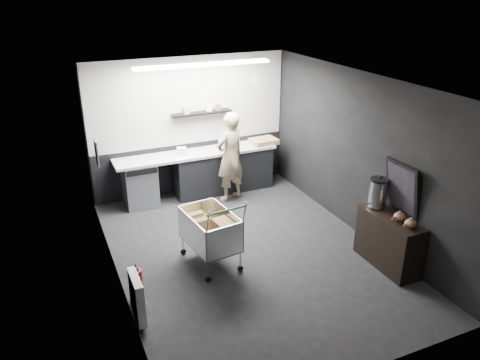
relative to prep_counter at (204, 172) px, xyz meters
name	(u,v)px	position (x,y,z in m)	size (l,w,h in m)	color
floor	(248,253)	(-0.14, -2.42, -0.46)	(5.50, 5.50, 0.00)	black
ceiling	(249,83)	(-0.14, -2.42, 2.24)	(5.50, 5.50, 0.00)	white
wall_back	(190,126)	(-0.14, 0.33, 0.89)	(5.50, 5.50, 0.00)	black
wall_front	(366,271)	(-0.14, -5.17, 0.89)	(5.50, 5.50, 0.00)	black
wall_left	(111,197)	(-2.14, -2.42, 0.89)	(5.50, 5.50, 0.00)	black
wall_right	(359,155)	(1.86, -2.42, 0.89)	(5.50, 5.50, 0.00)	black
kitchen_wall_panel	(190,101)	(-0.14, 0.31, 1.39)	(3.95, 0.02, 1.70)	#B5B5B0
dado_panel	(192,166)	(-0.14, 0.31, 0.04)	(3.95, 0.02, 1.00)	black
floating_shelf	(202,113)	(0.06, 0.20, 1.16)	(1.20, 0.22, 0.04)	black
wall_clock	(255,80)	(1.26, 0.30, 1.69)	(0.20, 0.20, 0.03)	white
poster	(96,152)	(-2.12, -1.12, 1.09)	(0.02, 0.30, 0.40)	silver
poster_red_band	(96,148)	(-2.11, -1.12, 1.16)	(0.01, 0.22, 0.10)	red
radiator	(137,297)	(-2.08, -3.32, -0.11)	(0.10, 0.50, 0.60)	white
ceiling_strip	(204,65)	(-0.14, -0.57, 2.21)	(2.40, 0.20, 0.04)	white
prep_counter	(204,172)	(0.00, 0.00, 0.00)	(3.20, 0.61, 0.90)	black
person	(230,157)	(0.39, -0.45, 0.42)	(0.64, 0.42, 1.76)	beige
shopping_cart	(210,231)	(-0.78, -2.44, 0.08)	(0.73, 1.09, 1.13)	silver
sideboard	(389,234)	(1.65, -3.55, 0.06)	(0.46, 1.08, 1.62)	black
fire_extinguisher	(137,282)	(-1.99, -2.86, -0.21)	(0.16, 0.16, 0.51)	#B20B16
cardboard_box	(264,141)	(1.30, -0.05, 0.49)	(0.52, 0.40, 0.10)	#A88059
pink_tub	(223,144)	(0.43, 0.00, 0.54)	(0.20, 0.20, 0.20)	beige
white_container	(182,152)	(-0.45, -0.05, 0.52)	(0.18, 0.14, 0.16)	white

